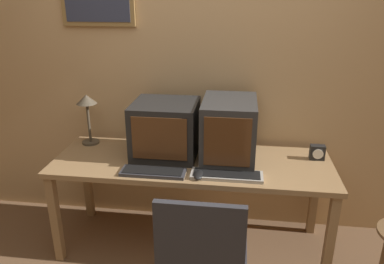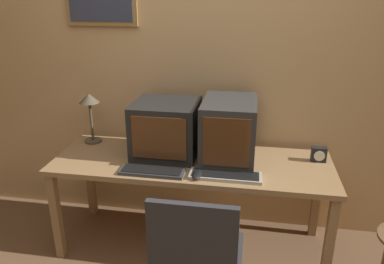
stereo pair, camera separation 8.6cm
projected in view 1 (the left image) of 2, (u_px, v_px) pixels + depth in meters
wall_back at (199, 63)px, 2.77m from camera, size 8.00×0.08×2.60m
desk at (192, 170)px, 2.63m from camera, size 1.93×0.66×0.70m
monitor_left at (166, 129)px, 2.64m from camera, size 0.45×0.43×0.38m
monitor_right at (229, 130)px, 2.56m from camera, size 0.36×0.49×0.43m
keyboard_main at (153, 172)px, 2.41m from camera, size 0.42×0.14×0.03m
keyboard_side at (227, 175)px, 2.37m from camera, size 0.46×0.14×0.03m
mouse_near_keyboard at (198, 175)px, 2.36m from camera, size 0.07×0.12×0.04m
desk_clock at (317, 152)px, 2.60m from camera, size 0.10×0.06×0.10m
desk_lamp at (87, 107)px, 2.79m from camera, size 0.15×0.15×0.39m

